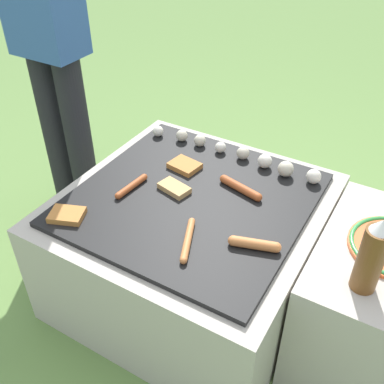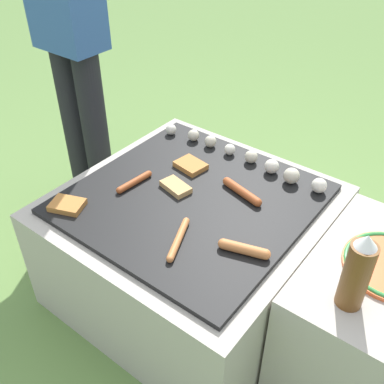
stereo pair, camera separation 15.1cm
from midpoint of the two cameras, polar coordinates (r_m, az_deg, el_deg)
ground_plane at (r=1.84m, az=2.41°, el=-11.96°), size 14.00×14.00×0.00m
grill at (r=1.67m, az=2.60°, el=-6.91°), size 0.86×0.86×0.45m
side_ledge at (r=1.58m, az=24.40°, el=-14.91°), size 0.42×0.59×0.45m
person_standing at (r=1.88m, az=-13.33°, el=21.30°), size 0.27×0.21×1.58m
sausage_front_center at (r=1.58m, az=-4.60°, el=1.21°), size 0.04×0.16×0.02m
sausage_back_center at (r=1.54m, az=9.14°, el=-0.04°), size 0.18×0.07×0.03m
sausage_mid_left at (r=1.33m, az=9.90°, el=-7.29°), size 0.15×0.07×0.03m
sausage_back_left at (r=1.35m, az=1.49°, el=-6.13°), size 0.09×0.18×0.02m
bread_slice_center at (r=1.51m, az=-12.84°, el=-1.73°), size 0.13×0.11×0.02m
bread_slice_left at (r=1.55m, az=0.73°, el=0.59°), size 0.12×0.09×0.02m
bread_slice_right at (r=1.66m, az=2.43°, el=3.31°), size 0.12×0.10×0.02m
mushroom_row at (r=1.70m, az=9.95°, el=4.17°), size 0.70×0.08×0.06m
condiment_bottle at (r=1.21m, az=23.67°, el=-9.52°), size 0.07×0.07×0.23m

